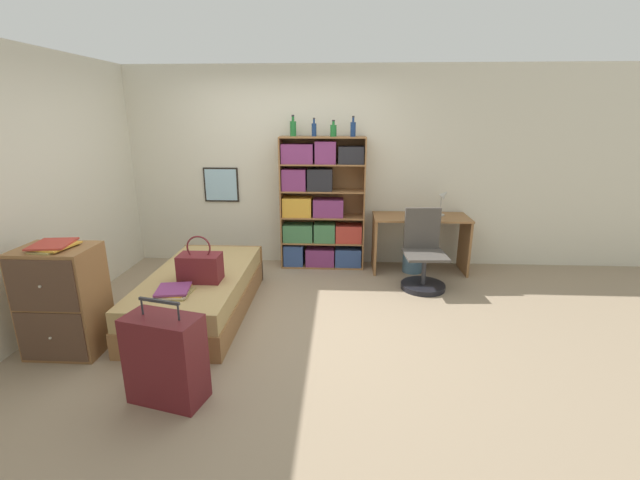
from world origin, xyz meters
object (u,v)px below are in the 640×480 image
object	(u,v)px
handbag	(200,267)
desk_lamp	(443,198)
desk	(420,233)
bottle_clear	(333,130)
waste_bin	(412,261)
bottle_blue	(353,129)
bottle_green	(293,128)
bed	(201,292)
desk_chair	(423,264)
book_stack_on_bed	(173,291)
dresser	(63,301)
magazine_pile_on_dresser	(53,246)
bookcase	(319,207)
bottle_brown	(314,129)
suitcase	(166,359)

from	to	relation	value
handbag	desk_lamp	bearing A→B (deg)	31.73
desk	desk_lamp	size ratio (longest dim) A/B	3.48
bottle_clear	waste_bin	world-z (taller)	bottle_clear
bottle_blue	bottle_green	bearing A→B (deg)	174.73
bed	desk_chair	size ratio (longest dim) A/B	2.05
bottle_blue	waste_bin	bearing A→B (deg)	-9.44
bed	bottle_green	bearing A→B (deg)	61.42
handbag	book_stack_on_bed	size ratio (longest dim) A/B	1.27
dresser	desk_lamp	size ratio (longest dim) A/B	2.71
bottle_clear	bottle_green	bearing A→B (deg)	172.01
desk_lamp	bottle_blue	bearing A→B (deg)	178.68
magazine_pile_on_dresser	bookcase	distance (m)	3.08
desk_lamp	bookcase	bearing A→B (deg)	178.12
handbag	magazine_pile_on_dresser	distance (m)	1.22
bookcase	bottle_brown	world-z (taller)	bottle_brown
bed	desk	size ratio (longest dim) A/B	1.58
book_stack_on_bed	bottle_clear	bearing A→B (deg)	55.27
bottle_clear	book_stack_on_bed	bearing A→B (deg)	-124.73
bed	waste_bin	distance (m)	2.73
dresser	bottle_blue	bearing A→B (deg)	42.41
bottle_clear	bed	bearing A→B (deg)	-132.80
bottle_blue	book_stack_on_bed	bearing A→B (deg)	-129.16
desk_chair	suitcase	bearing A→B (deg)	-134.76
bottle_blue	bed	bearing A→B (deg)	-137.56
desk	desk_lamp	distance (m)	0.53
handbag	waste_bin	size ratio (longest dim) A/B	1.59
bottle_green	desk_lamp	size ratio (longest dim) A/B	0.75
bottle_blue	magazine_pile_on_dresser	bearing A→B (deg)	-137.42
desk_chair	bottle_blue	bearing A→B (deg)	142.38
magazine_pile_on_dresser	desk_lamp	bearing A→B (deg)	31.64
handbag	suitcase	size ratio (longest dim) A/B	0.58
dresser	waste_bin	distance (m)	3.93
desk_lamp	desk_chair	world-z (taller)	desk_lamp
book_stack_on_bed	desk_lamp	bearing A→B (deg)	35.17
bottle_green	bottle_brown	size ratio (longest dim) A/B	1.16
bed	dresser	bearing A→B (deg)	-137.65
bed	desk_lamp	world-z (taller)	desk_lamp
bookcase	bottle_blue	bearing A→B (deg)	-3.43
desk_chair	handbag	bearing A→B (deg)	-156.50
bed	bottle_green	size ratio (longest dim) A/B	7.32
bed	waste_bin	xyz separation A→B (m)	(2.39, 1.31, -0.07)
suitcase	desk_chair	bearing A→B (deg)	45.24
handbag	waste_bin	bearing A→B (deg)	33.74
desk	desk_lamp	world-z (taller)	desk_lamp
book_stack_on_bed	dresser	bearing A→B (deg)	-162.67
handbag	desk_chair	bearing A→B (deg)	23.50
desk	desk_chair	xyz separation A→B (m)	(-0.04, -0.57, -0.23)
book_stack_on_bed	desk	bearing A→B (deg)	37.27
bookcase	bottle_clear	distance (m)	1.00
bookcase	desk	xyz separation A→B (m)	(1.32, -0.11, -0.30)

